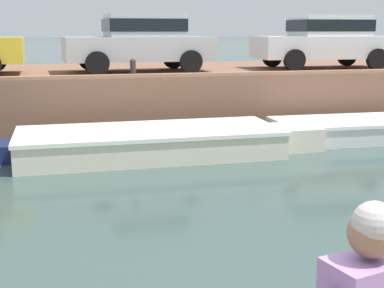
% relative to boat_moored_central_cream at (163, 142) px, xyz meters
% --- Properties ---
extents(ground_plane, '(400.00, 400.00, 0.00)m').
position_rel_boat_moored_central_cream_xyz_m(ground_plane, '(-0.40, -3.28, -0.29)').
color(ground_plane, '#384C47').
extents(far_quay_wall, '(60.00, 6.00, 1.48)m').
position_rel_boat_moored_central_cream_xyz_m(far_quay_wall, '(-0.40, 4.86, 0.45)').
color(far_quay_wall, brown).
rests_on(far_quay_wall, ground).
extents(far_wall_coping, '(60.00, 0.24, 0.08)m').
position_rel_boat_moored_central_cream_xyz_m(far_wall_coping, '(-0.40, 1.98, 1.23)').
color(far_wall_coping, '#9F6C52').
rests_on(far_wall_coping, far_quay_wall).
extents(boat_moored_central_cream, '(6.48, 2.12, 0.58)m').
position_rel_boat_moored_central_cream_xyz_m(boat_moored_central_cream, '(0.00, 0.00, 0.00)').
color(boat_moored_central_cream, silver).
rests_on(boat_moored_central_cream, ground).
extents(boat_moored_east_white, '(5.43, 1.94, 0.50)m').
position_rel_boat_moored_central_cream_xyz_m(boat_moored_east_white, '(5.38, 0.50, -0.04)').
color(boat_moored_east_white, white).
rests_on(boat_moored_east_white, ground).
extents(car_centre_silver, '(4.04, 2.13, 1.54)m').
position_rel_boat_moored_central_cream_xyz_m(car_centre_silver, '(0.15, 3.82, 2.04)').
color(car_centre_silver, '#B7BABC').
rests_on(car_centre_silver, far_quay_wall).
extents(car_right_inner_white, '(4.12, 2.08, 1.54)m').
position_rel_boat_moored_central_cream_xyz_m(car_right_inner_white, '(5.68, 3.81, 2.04)').
color(car_right_inner_white, white).
rests_on(car_right_inner_white, far_quay_wall).
extents(mooring_bollard_mid, '(0.15, 0.15, 0.44)m').
position_rel_boat_moored_central_cream_xyz_m(mooring_bollard_mid, '(-0.30, 2.11, 1.43)').
color(mooring_bollard_mid, '#2D2B28').
rests_on(mooring_bollard_mid, far_quay_wall).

